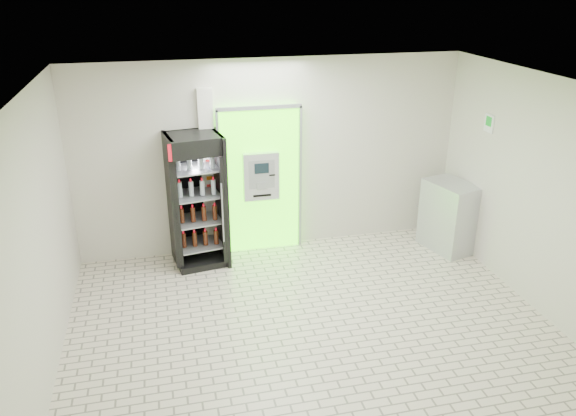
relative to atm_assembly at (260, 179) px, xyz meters
name	(u,v)px	position (x,y,z in m)	size (l,w,h in m)	color
ground	(313,330)	(0.20, -2.41, -1.17)	(6.00, 6.00, 0.00)	beige
room_shell	(316,192)	(0.20, -2.41, 0.67)	(6.00, 6.00, 6.00)	beige
atm_assembly	(260,179)	(0.00, 0.00, 0.00)	(1.30, 0.24, 2.33)	#4CFF13
pillar	(209,174)	(-0.78, 0.04, 0.13)	(0.22, 0.11, 2.60)	silver
beverage_cooler	(197,203)	(-1.00, -0.25, -0.20)	(0.86, 0.81, 2.02)	black
steel_cabinet	(449,216)	(2.91, -0.71, -0.62)	(0.76, 0.95, 1.11)	#B8BBC0
exit_sign	(489,123)	(3.19, -1.01, 0.95)	(0.02, 0.22, 0.26)	white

